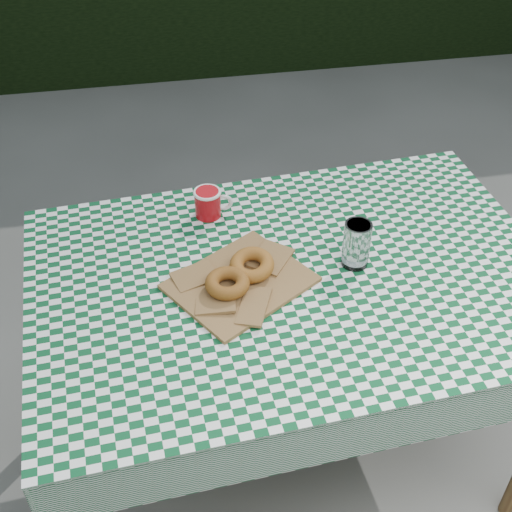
# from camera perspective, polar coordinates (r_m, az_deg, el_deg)

# --- Properties ---
(ground) EXTENTS (60.00, 60.00, 0.00)m
(ground) POSITION_cam_1_polar(r_m,az_deg,el_deg) (2.24, 6.87, -18.53)
(ground) COLOR #50514B
(ground) RESTS_ON ground
(table) EXTENTS (1.36, 0.96, 0.75)m
(table) POSITION_cam_1_polar(r_m,az_deg,el_deg) (2.00, 2.74, -9.77)
(table) COLOR brown
(table) RESTS_ON ground
(tablecloth) EXTENTS (1.38, 0.98, 0.01)m
(tablecloth) POSITION_cam_1_polar(r_m,az_deg,el_deg) (1.73, 3.12, -1.73)
(tablecloth) COLOR #0A4522
(tablecloth) RESTS_ON table
(paper_bag) EXTENTS (0.41, 0.39, 0.02)m
(paper_bag) POSITION_cam_1_polar(r_m,az_deg,el_deg) (1.69, -1.33, -2.17)
(paper_bag) COLOR olive
(paper_bag) RESTS_ON tablecloth
(bagel_front) EXTENTS (0.15, 0.15, 0.03)m
(bagel_front) POSITION_cam_1_polar(r_m,az_deg,el_deg) (1.65, -2.42, -2.29)
(bagel_front) COLOR brown
(bagel_front) RESTS_ON paper_bag
(bagel_back) EXTENTS (0.16, 0.16, 0.04)m
(bagel_back) POSITION_cam_1_polar(r_m,az_deg,el_deg) (1.70, -0.36, -0.76)
(bagel_back) COLOR #94521E
(bagel_back) RESTS_ON paper_bag
(coffee_mug) EXTENTS (0.16, 0.16, 0.08)m
(coffee_mug) POSITION_cam_1_polar(r_m,az_deg,el_deg) (1.90, -4.06, 4.43)
(coffee_mug) COLOR #B00B12
(coffee_mug) RESTS_ON tablecloth
(drinking_glass) EXTENTS (0.08, 0.08, 0.13)m
(drinking_glass) POSITION_cam_1_polar(r_m,az_deg,el_deg) (1.74, 8.40, 0.98)
(drinking_glass) COLOR silver
(drinking_glass) RESTS_ON tablecloth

